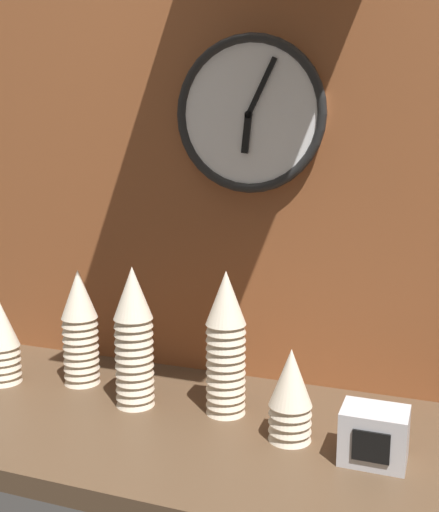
# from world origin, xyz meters

# --- Properties ---
(ground_plane) EXTENTS (1.60, 0.56, 0.04)m
(ground_plane) POSITION_xyz_m (0.00, 0.00, -0.02)
(ground_plane) COLOR #4C3826
(wall_tiled_back) EXTENTS (1.60, 0.03, 1.05)m
(wall_tiled_back) POSITION_xyz_m (0.00, 0.27, 0.53)
(wall_tiled_back) COLOR brown
(wall_tiled_back) RESTS_ON ground_plane
(cup_stack_far_left) EXTENTS (0.08, 0.08, 0.19)m
(cup_stack_far_left) POSITION_xyz_m (-0.60, 0.03, 0.09)
(cup_stack_far_left) COLOR beige
(cup_stack_far_left) RESTS_ON ground_plane
(cup_stack_center_right) EXTENTS (0.08, 0.08, 0.17)m
(cup_stack_center_right) POSITION_xyz_m (0.06, -0.01, 0.09)
(cup_stack_center_right) COLOR beige
(cup_stack_center_right) RESTS_ON ground_plane
(cup_stack_center_left) EXTENTS (0.08, 0.08, 0.29)m
(cup_stack_center_left) POSITION_xyz_m (-0.27, 0.03, 0.14)
(cup_stack_center_left) COLOR beige
(cup_stack_center_left) RESTS_ON ground_plane
(cup_stack_left) EXTENTS (0.08, 0.08, 0.26)m
(cup_stack_left) POSITION_xyz_m (-0.44, 0.09, 0.13)
(cup_stack_left) COLOR beige
(cup_stack_left) RESTS_ON ground_plane
(cup_stack_center) EXTENTS (0.08, 0.08, 0.29)m
(cup_stack_center) POSITION_xyz_m (-0.09, 0.06, 0.14)
(cup_stack_center) COLOR beige
(cup_stack_center) RESTS_ON ground_plane
(wall_clock) EXTENTS (0.32, 0.03, 0.32)m
(wall_clock) POSITION_xyz_m (-0.10, 0.23, 0.58)
(wall_clock) COLOR white
(napkin_dispenser) EXTENTS (0.11, 0.09, 0.09)m
(napkin_dispenser) POSITION_xyz_m (0.21, -0.04, 0.05)
(napkin_dispenser) COLOR #B7B7BC
(napkin_dispenser) RESTS_ON ground_plane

